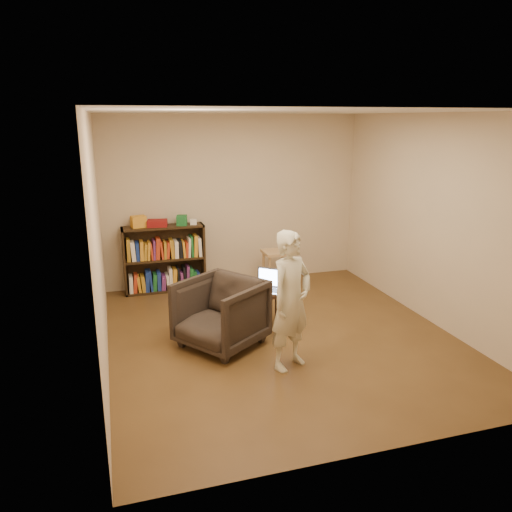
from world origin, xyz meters
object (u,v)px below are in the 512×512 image
object	(u,v)px
bookshelf	(165,262)
laptop	(268,285)
armchair	(221,313)
person	(291,301)
side_table	(267,296)
stool	(276,258)

from	to	relation	value
bookshelf	laptop	xyz separation A→B (m)	(1.08, -1.72, 0.09)
bookshelf	armchair	distance (m)	2.15
laptop	person	size ratio (longest dim) A/B	0.30
armchair	side_table	distance (m)	0.78
side_table	armchair	bearing A→B (deg)	-150.20
bookshelf	laptop	bearing A→B (deg)	-57.83
bookshelf	person	distance (m)	2.99
armchair	person	world-z (taller)	person
laptop	side_table	bearing A→B (deg)	-120.97
armchair	person	bearing A→B (deg)	4.07
person	bookshelf	bearing A→B (deg)	80.66
armchair	bookshelf	bearing A→B (deg)	154.31
bookshelf	laptop	size ratio (longest dim) A/B	2.77
stool	side_table	distance (m)	1.52
side_table	laptop	distance (m)	0.14
bookshelf	stool	bearing A→B (deg)	-11.26
stool	side_table	xyz separation A→B (m)	(-0.60, -1.40, -0.07)
bookshelf	side_table	world-z (taller)	bookshelf
armchair	laptop	bearing A→B (deg)	83.52
armchair	side_table	xyz separation A→B (m)	(0.68, 0.39, 0.00)
side_table	person	distance (m)	1.14
bookshelf	stool	xyz separation A→B (m)	(1.66, -0.33, 0.02)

